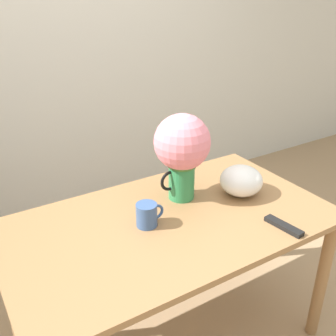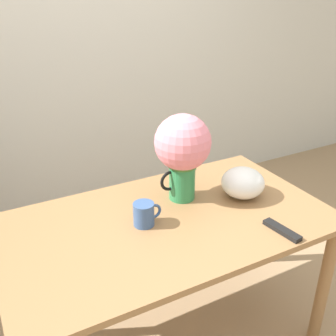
{
  "view_description": "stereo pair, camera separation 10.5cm",
  "coord_description": "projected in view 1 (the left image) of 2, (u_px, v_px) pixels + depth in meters",
  "views": [
    {
      "loc": [
        -0.9,
        -1.16,
        1.73
      ],
      "look_at": [
        -0.02,
        0.25,
        0.94
      ],
      "focal_mm": 42.0,
      "sensor_mm": 36.0,
      "label": 1
    },
    {
      "loc": [
        -0.81,
        -1.21,
        1.73
      ],
      "look_at": [
        -0.02,
        0.25,
        0.94
      ],
      "focal_mm": 42.0,
      "sensor_mm": 36.0,
      "label": 2
    }
  ],
  "objects": [
    {
      "name": "remote_control",
      "position": [
        284.0,
        226.0,
        1.71
      ],
      "size": [
        0.06,
        0.19,
        0.02
      ],
      "color": "black",
      "rests_on": "table"
    },
    {
      "name": "coffee_mug",
      "position": [
        147.0,
        215.0,
        1.71
      ],
      "size": [
        0.13,
        0.09,
        0.11
      ],
      "color": "#385689",
      "rests_on": "table"
    },
    {
      "name": "wall_back",
      "position": [
        66.0,
        48.0,
        2.78
      ],
      "size": [
        8.0,
        0.05,
        2.6
      ],
      "color": "silver",
      "rests_on": "ground_plane"
    },
    {
      "name": "white_bowl",
      "position": [
        241.0,
        181.0,
        1.96
      ],
      "size": [
        0.21,
        0.21,
        0.15
      ],
      "color": "white",
      "rests_on": "table"
    },
    {
      "name": "flower_vase",
      "position": [
        182.0,
        149.0,
        1.84
      ],
      "size": [
        0.27,
        0.27,
        0.43
      ],
      "color": "#2D844C",
      "rests_on": "table"
    },
    {
      "name": "table",
      "position": [
        170.0,
        237.0,
        1.82
      ],
      "size": [
        1.48,
        0.85,
        0.75
      ],
      "color": "olive",
      "rests_on": "ground_plane"
    }
  ]
}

